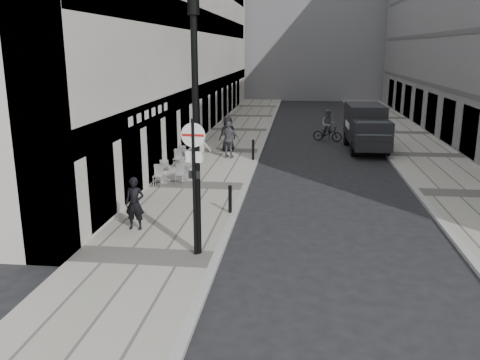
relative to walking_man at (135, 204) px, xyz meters
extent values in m
plane|color=black|center=(2.91, -4.80, -0.96)|extent=(120.00, 120.00, 0.00)
cube|color=gray|center=(0.91, 13.20, -0.90)|extent=(4.00, 60.00, 0.12)
cube|color=gray|center=(11.91, 13.20, -0.90)|extent=(4.00, 60.00, 0.12)
cube|color=slate|center=(4.41, 51.20, 10.04)|extent=(24.00, 16.00, 22.00)
imported|color=black|center=(0.00, 0.00, 0.00)|extent=(0.62, 0.41, 1.69)
cylinder|color=black|center=(2.31, -1.80, 1.06)|extent=(0.10, 0.10, 3.81)
cylinder|color=white|center=(2.31, -1.80, 2.53)|extent=(0.65, 0.09, 0.65)
cube|color=#B21414|center=(2.31, -1.82, 2.53)|extent=(0.60, 0.07, 0.07)
cube|color=white|center=(2.31, -1.77, 1.93)|extent=(0.46, 0.07, 0.30)
cylinder|color=black|center=(2.37, -1.69, 2.42)|extent=(0.17, 0.17, 6.54)
cylinder|color=black|center=(2.37, -1.69, 5.75)|extent=(0.31, 0.31, 0.38)
cylinder|color=black|center=(2.76, 2.01, -0.38)|extent=(0.12, 0.12, 0.93)
cylinder|color=black|center=(2.76, 10.80, -0.35)|extent=(0.13, 0.13, 0.99)
cylinder|color=black|center=(8.07, 12.87, -0.56)|extent=(0.30, 0.81, 0.80)
cylinder|color=black|center=(9.84, 12.92, -0.56)|extent=(0.30, 0.81, 0.80)
cylinder|color=black|center=(7.98, 16.29, -0.56)|extent=(0.30, 0.81, 0.80)
cylinder|color=black|center=(9.75, 16.34, -0.56)|extent=(0.30, 0.81, 0.80)
cube|color=black|center=(8.89, 15.51, 0.59)|extent=(2.11, 3.67, 2.01)
cube|color=black|center=(8.96, 12.80, 0.29)|extent=(2.06, 1.86, 1.41)
cube|color=#1E2328|center=(8.98, 12.04, 0.69)|extent=(1.77, 0.40, 0.74)
imported|color=black|center=(6.88, 17.44, -0.48)|extent=(1.96, 1.21, 0.97)
imported|color=#58585D|center=(6.88, 17.44, 0.12)|extent=(1.07, 0.95, 1.84)
imported|color=#4D4D51|center=(1.47, 11.13, 0.13)|extent=(1.21, 0.69, 1.94)
imported|color=#AFAAA1|center=(0.20, 9.92, -0.06)|extent=(1.10, 0.75, 1.57)
imported|color=black|center=(1.14, 12.96, 0.12)|extent=(1.13, 1.00, 1.93)
cylinder|color=silver|center=(-0.69, 5.71, -0.83)|extent=(0.44, 0.44, 0.03)
cylinder|color=silver|center=(-0.69, 5.71, -0.46)|extent=(0.06, 0.06, 0.75)
cylinder|color=silver|center=(-0.69, 5.71, -0.09)|extent=(0.71, 0.71, 0.03)
cylinder|color=silver|center=(-0.69, 9.17, -0.83)|extent=(0.44, 0.44, 0.03)
cylinder|color=silver|center=(-0.69, 9.17, -0.46)|extent=(0.06, 0.06, 0.74)
cylinder|color=silver|center=(-0.69, 9.17, -0.09)|extent=(0.70, 0.70, 0.03)
cylinder|color=silver|center=(0.11, 6.18, -0.83)|extent=(0.41, 0.41, 0.03)
cylinder|color=silver|center=(0.11, 6.18, -0.49)|extent=(0.06, 0.06, 0.68)
cylinder|color=silver|center=(0.11, 6.18, -0.15)|extent=(0.64, 0.64, 0.03)
camera|label=1|loc=(5.08, -14.80, 4.73)|focal=38.00mm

